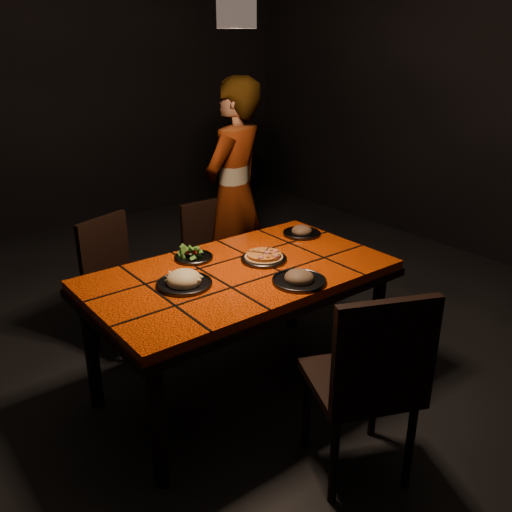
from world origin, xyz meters
TOP-DOWN VIEW (x-y plane):
  - room_shell at (0.00, 0.00)m, footprint 6.04×7.04m
  - dining_table at (0.00, 0.00)m, footprint 1.62×0.92m
  - chair_near at (0.02, -0.91)m, footprint 0.58×0.58m
  - chair_far_left at (-0.32, 0.90)m, footprint 0.49×0.49m
  - chair_far_right at (0.42, 0.92)m, footprint 0.38×0.38m
  - diner at (0.68, 0.99)m, footprint 0.72×0.60m
  - pendant_lamp at (0.00, 0.00)m, footprint 0.18×0.18m
  - plate_pizza at (0.19, 0.03)m, footprint 0.30×0.30m
  - plate_pasta at (-0.33, 0.02)m, footprint 0.28×0.28m
  - plate_salad at (-0.11, 0.29)m, footprint 0.22×0.22m
  - plate_mushroom_a at (0.15, -0.31)m, footprint 0.28×0.28m
  - plate_mushroom_b at (0.64, 0.21)m, footprint 0.24×0.24m

SIDE VIEW (x-z plane):
  - chair_far_right at x=0.42m, z-range 0.06..0.88m
  - chair_far_left at x=-0.32m, z-range 0.06..0.92m
  - chair_near at x=0.02m, z-range 0.07..1.05m
  - dining_table at x=0.00m, z-range 0.30..1.05m
  - plate_pizza at x=0.19m, z-range 0.75..0.79m
  - plate_mushroom_b at x=0.64m, z-range 0.73..0.81m
  - plate_mushroom_a at x=0.15m, z-range 0.73..0.82m
  - plate_pasta at x=-0.33m, z-range 0.73..0.82m
  - plate_salad at x=-0.11m, z-range 0.74..0.81m
  - diner at x=0.68m, z-range 0.00..1.67m
  - room_shell at x=0.00m, z-range -0.04..3.04m
  - pendant_lamp at x=0.00m, z-range 1.49..2.55m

